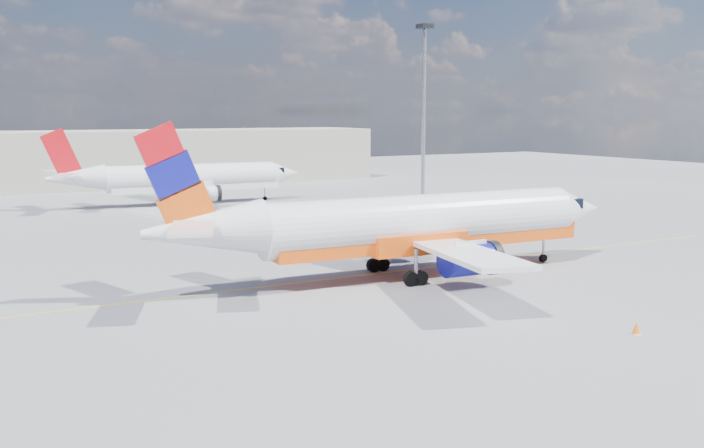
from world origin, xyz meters
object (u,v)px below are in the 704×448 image
gse_tug (486,243)px  traffic_cone (636,328)px  second_jet (184,179)px  main_jet (409,225)px

gse_tug → traffic_cone: gse_tug is taller
second_jet → traffic_cone: 63.32m
main_jet → gse_tug: bearing=26.3°
gse_tug → second_jet: bearing=87.9°
traffic_cone → main_jet: bearing=97.7°
traffic_cone → second_jet: bearing=92.4°
main_jet → gse_tug: size_ratio=13.76×
gse_tug → traffic_cone: 22.41m
main_jet → traffic_cone: (2.24, -16.64, -3.13)m
main_jet → traffic_cone: bearing=-79.8°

